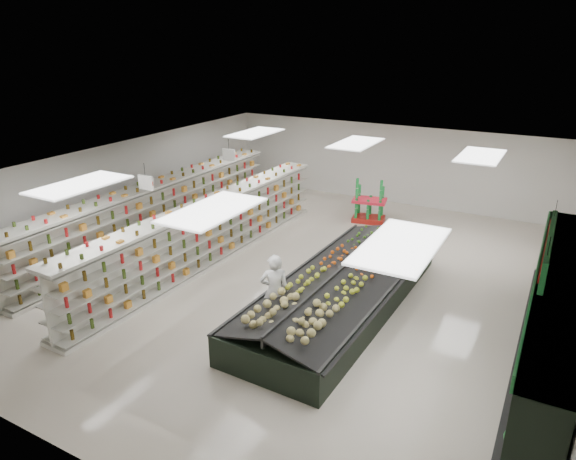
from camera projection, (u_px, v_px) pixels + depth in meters
The scene contains 15 objects.
floor at pixel (300, 274), 15.05m from camera, with size 16.00×16.00×0.00m, color beige.
ceiling at pixel (301, 167), 13.91m from camera, with size 14.00×16.00×0.02m, color white.
wall_back at pixel (390, 164), 21.04m from camera, with size 14.00×0.02×3.20m, color white.
wall_front at pixel (63, 378), 7.93m from camera, with size 14.00×0.02×3.20m, color white.
wall_left at pixel (120, 189), 17.63m from camera, with size 0.02×16.00×3.20m, color white.
produce_wall_case at pixel (551, 314), 10.45m from camera, with size 0.93×8.00×2.20m.
aisle_sign_near at pixel (146, 183), 14.14m from camera, with size 0.52×0.06×0.75m.
aisle_sign_far at pixel (229, 155), 17.42m from camera, with size 0.52×0.06×0.75m.
hortifruti_banner at pixel (548, 248), 10.08m from camera, with size 0.12×3.20×0.95m.
gondola_left at pixel (159, 214), 17.26m from camera, with size 0.94×11.63×2.01m.
gondola_center at pixel (209, 234), 15.57m from camera, with size 1.10×11.22×1.94m.
produce_island at pixel (342, 288), 13.08m from camera, with size 2.96×7.62×1.13m.
soda_endcap at pixel (369, 202), 19.01m from camera, with size 1.35×1.04×1.55m.
shopper_main at pixel (275, 292), 12.00m from camera, with size 0.69×0.45×1.88m, color white.
shopper_background at pixel (235, 205), 18.48m from camera, with size 0.81×0.50×1.66m, color tan.
Camera 1 is at (6.22, -12.11, 6.57)m, focal length 32.00 mm.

